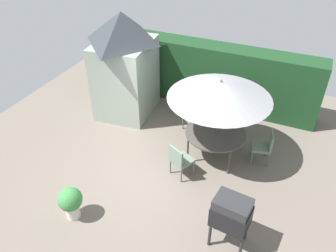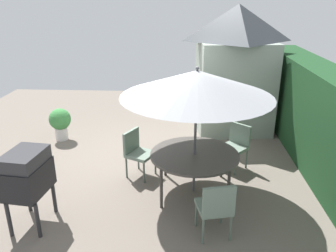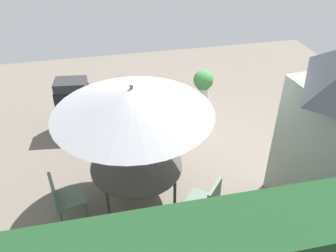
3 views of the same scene
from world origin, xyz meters
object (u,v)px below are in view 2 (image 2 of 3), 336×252
(patio_table, at_px, (195,156))
(bbq_grill, at_px, (27,174))
(chair_far_side, at_px, (236,143))
(patio_umbrella, at_px, (197,84))
(chair_near_shed, at_px, (216,206))
(chair_toward_hedge, at_px, (137,150))
(potted_plant_by_shed, at_px, (60,121))
(garden_shed, at_px, (235,69))

(patio_table, bearing_deg, bbq_grill, -66.84)
(bbq_grill, bearing_deg, chair_far_side, 121.39)
(patio_umbrella, distance_m, chair_near_shed, 1.91)
(patio_table, xyz_separation_m, chair_toward_hedge, (-0.54, -1.08, -0.17))
(patio_table, height_order, bbq_grill, bbq_grill)
(chair_near_shed, height_order, potted_plant_by_shed, chair_near_shed)
(garden_shed, distance_m, potted_plant_by_shed, 4.44)
(garden_shed, bearing_deg, bbq_grill, -39.71)
(chair_near_shed, distance_m, chair_far_side, 2.25)
(chair_far_side, bearing_deg, potted_plant_by_shed, -106.48)
(patio_table, height_order, patio_umbrella, patio_umbrella)
(chair_toward_hedge, distance_m, potted_plant_by_shed, 2.62)
(chair_near_shed, bearing_deg, bbq_grill, -93.58)
(patio_umbrella, bearing_deg, garden_shed, 161.88)
(chair_far_side, bearing_deg, garden_shed, 175.22)
(patio_table, relative_size, potted_plant_by_shed, 1.96)
(chair_toward_hedge, bearing_deg, chair_near_shed, 37.69)
(chair_far_side, bearing_deg, chair_near_shed, -14.59)
(patio_umbrella, height_order, chair_near_shed, patio_umbrella)
(bbq_grill, relative_size, potted_plant_by_shed, 1.54)
(chair_far_side, relative_size, potted_plant_by_shed, 1.15)
(garden_shed, height_order, patio_table, garden_shed)
(chair_far_side, distance_m, chair_toward_hedge, 1.97)
(bbq_grill, distance_m, chair_near_shed, 2.75)
(chair_near_shed, bearing_deg, garden_shed, 170.24)
(chair_near_shed, relative_size, chair_toward_hedge, 1.00)
(chair_far_side, bearing_deg, chair_toward_hedge, -77.65)
(patio_table, bearing_deg, chair_far_side, 138.71)
(bbq_grill, relative_size, chair_far_side, 1.33)
(chair_near_shed, xyz_separation_m, potted_plant_by_shed, (-3.36, -3.43, -0.06))
(chair_toward_hedge, bearing_deg, garden_shed, 140.94)
(bbq_grill, xyz_separation_m, chair_far_side, (-2.01, 3.29, -0.33))
(bbq_grill, relative_size, chair_near_shed, 1.33)
(chair_near_shed, bearing_deg, chair_toward_hedge, -142.31)
(patio_umbrella, distance_m, potted_plant_by_shed, 4.10)
(patio_table, xyz_separation_m, patio_umbrella, (-0.00, -0.00, 1.28))
(patio_table, relative_size, chair_toward_hedge, 1.70)
(patio_umbrella, xyz_separation_m, chair_near_shed, (1.22, 0.28, -1.44))
(bbq_grill, height_order, potted_plant_by_shed, bbq_grill)
(patio_table, distance_m, patio_umbrella, 1.28)
(chair_toward_hedge, relative_size, potted_plant_by_shed, 1.15)
(garden_shed, distance_m, chair_far_side, 2.43)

